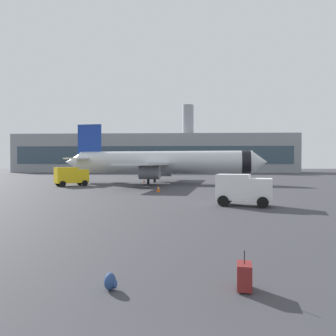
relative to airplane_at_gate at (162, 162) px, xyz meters
name	(u,v)px	position (x,y,z in m)	size (l,w,h in m)	color
airplane_at_gate	(162,162)	(0.00, 0.00, 0.00)	(35.75, 32.36, 10.50)	silver
service_truck	(71,176)	(-13.49, -6.78, -2.05)	(5.15, 4.66, 2.90)	yellow
cargo_van	(243,188)	(8.57, -28.31, -2.21)	(4.80, 3.40, 2.60)	white
safety_cone_near	(158,189)	(0.62, -15.73, -3.27)	(0.44, 0.44, 0.78)	#F2590C
safety_cone_mid	(254,183)	(14.80, -4.96, -3.26)	(0.44, 0.44, 0.80)	#F2590C
safety_cone_far	(236,182)	(12.43, -2.34, -3.26)	(0.44, 0.44, 0.80)	#F2590C
safety_cone_outer	(144,181)	(-3.42, 3.05, -3.36)	(0.44, 0.44, 0.60)	#F2590C
rolling_suitcase	(244,276)	(5.23, -45.81, -3.27)	(0.50, 0.70, 1.10)	maroon
traveller_backpack	(111,282)	(1.52, -45.98, -3.42)	(0.36, 0.40, 0.48)	navy
terminal_building	(156,154)	(-6.92, 71.01, 3.69)	(106.93, 20.70, 26.49)	gray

